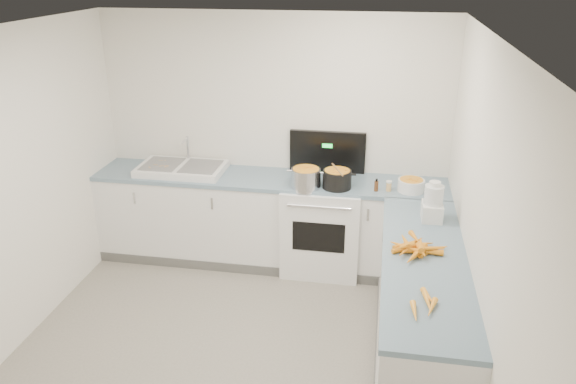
% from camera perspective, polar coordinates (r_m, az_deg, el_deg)
% --- Properties ---
extents(floor, '(3.50, 4.00, 0.00)m').
position_cam_1_polar(floor, '(4.60, -6.33, -17.26)').
color(floor, gray).
rests_on(floor, ground).
extents(ceiling, '(3.50, 4.00, 0.00)m').
position_cam_1_polar(ceiling, '(3.57, -8.09, 15.32)').
color(ceiling, white).
rests_on(ceiling, ground).
extents(wall_back, '(3.50, 0.00, 2.50)m').
position_cam_1_polar(wall_back, '(5.74, -1.41, 5.45)').
color(wall_back, white).
rests_on(wall_back, ground).
extents(wall_right, '(0.00, 4.00, 2.50)m').
position_cam_1_polar(wall_right, '(3.83, 18.94, -4.89)').
color(wall_right, white).
rests_on(wall_right, ground).
extents(counter_back, '(3.50, 0.62, 0.94)m').
position_cam_1_polar(counter_back, '(5.75, -1.92, -2.88)').
color(counter_back, white).
rests_on(counter_back, ground).
extents(counter_right, '(0.62, 2.20, 0.94)m').
position_cam_1_polar(counter_right, '(4.44, 13.24, -11.87)').
color(counter_right, white).
rests_on(counter_right, ground).
extents(stove, '(0.76, 0.65, 1.36)m').
position_cam_1_polar(stove, '(5.65, 3.53, -3.32)').
color(stove, white).
rests_on(stove, ground).
extents(sink, '(0.86, 0.52, 0.31)m').
position_cam_1_polar(sink, '(5.79, -10.75, 2.37)').
color(sink, white).
rests_on(sink, counter_back).
extents(steel_pot, '(0.33, 0.33, 0.21)m').
position_cam_1_polar(steel_pot, '(5.29, 1.83, 1.33)').
color(steel_pot, silver).
rests_on(steel_pot, stove).
extents(black_pot, '(0.34, 0.34, 0.19)m').
position_cam_1_polar(black_pot, '(5.30, 5.00, 1.21)').
color(black_pot, black).
rests_on(black_pot, stove).
extents(wooden_spoon, '(0.14, 0.32, 0.01)m').
position_cam_1_polar(wooden_spoon, '(5.26, 5.04, 2.29)').
color(wooden_spoon, '#AD7A47').
rests_on(wooden_spoon, black_pot).
extents(mixing_bowl, '(0.28, 0.28, 0.11)m').
position_cam_1_polar(mixing_bowl, '(5.33, 12.38, 0.67)').
color(mixing_bowl, white).
rests_on(mixing_bowl, counter_back).
extents(extract_bottle, '(0.04, 0.04, 0.10)m').
position_cam_1_polar(extract_bottle, '(5.28, 8.95, 0.59)').
color(extract_bottle, '#593319').
rests_on(extract_bottle, counter_back).
extents(spice_jar, '(0.05, 0.05, 0.08)m').
position_cam_1_polar(spice_jar, '(5.30, 10.20, 0.53)').
color(spice_jar, '#E5B266').
rests_on(spice_jar, counter_back).
extents(food_processor, '(0.17, 0.21, 0.34)m').
position_cam_1_polar(food_processor, '(4.75, 14.50, -1.16)').
color(food_processor, white).
rests_on(food_processor, counter_right).
extents(carrot_pile, '(0.44, 0.43, 0.09)m').
position_cam_1_polar(carrot_pile, '(4.25, 12.83, -5.56)').
color(carrot_pile, orange).
rests_on(carrot_pile, counter_right).
extents(peeled_carrots, '(0.18, 0.36, 0.04)m').
position_cam_1_polar(peeled_carrots, '(3.65, 13.79, -11.02)').
color(peeled_carrots, '#FF9E26').
rests_on(peeled_carrots, counter_right).
extents(peelings, '(0.22, 0.27, 0.01)m').
position_cam_1_polar(peelings, '(5.82, -12.75, 2.73)').
color(peelings, tan).
rests_on(peelings, sink).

